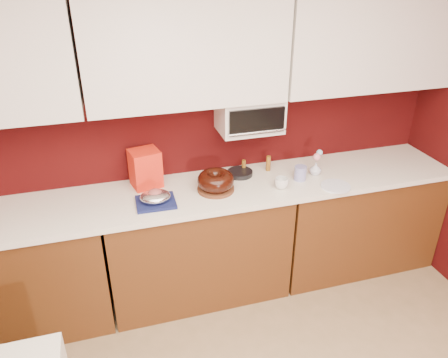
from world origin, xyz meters
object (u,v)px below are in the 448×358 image
at_px(foil_ham_nest, 155,196).
at_px(pandoro_box, 145,168).
at_px(bundt_cake, 216,180).
at_px(blue_jar, 300,173).
at_px(toaster_oven, 249,114).
at_px(flower_vase, 316,168).
at_px(coffee_mug, 281,182).

distance_m(foil_ham_nest, pandoro_box, 0.29).
bearing_deg(bundt_cake, foil_ham_nest, -171.79).
distance_m(pandoro_box, blue_jar, 1.14).
bearing_deg(toaster_oven, flower_vase, -18.97).
distance_m(toaster_oven, flower_vase, 0.66).
bearing_deg(blue_jar, toaster_oven, 147.87).
distance_m(bundt_cake, blue_jar, 0.65).
height_order(foil_ham_nest, coffee_mug, coffee_mug).
bearing_deg(foil_ham_nest, bundt_cake, 8.21).
xyz_separation_m(foil_ham_nest, pandoro_box, (-0.02, 0.28, 0.08)).
relative_size(pandoro_box, flower_vase, 2.55).
bearing_deg(foil_ham_nest, coffee_mug, -2.28).
distance_m(toaster_oven, coffee_mug, 0.54).
distance_m(pandoro_box, flower_vase, 1.27).
bearing_deg(foil_ham_nest, toaster_oven, 19.12).
xyz_separation_m(bundt_cake, foil_ham_nest, (-0.44, -0.06, -0.03)).
relative_size(pandoro_box, coffee_mug, 2.86).
bearing_deg(toaster_oven, bundt_cake, -147.59).
bearing_deg(blue_jar, flower_vase, 16.79).
bearing_deg(coffee_mug, pandoro_box, 161.13).
xyz_separation_m(foil_ham_nest, blue_jar, (1.08, 0.05, -0.00)).
distance_m(foil_ham_nest, flower_vase, 1.24).
xyz_separation_m(toaster_oven, foil_ham_nest, (-0.75, -0.26, -0.42)).
bearing_deg(flower_vase, coffee_mug, -159.09).
bearing_deg(coffee_mug, toaster_oven, 117.36).
xyz_separation_m(toaster_oven, bundt_cake, (-0.31, -0.20, -0.39)).
distance_m(bundt_cake, coffee_mug, 0.47).
xyz_separation_m(blue_jar, flower_vase, (0.15, 0.04, -0.00)).
bearing_deg(blue_jar, pandoro_box, 168.13).
height_order(bundt_cake, coffee_mug, bundt_cake).
distance_m(foil_ham_nest, coffee_mug, 0.90).
relative_size(bundt_cake, coffee_mug, 2.73).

